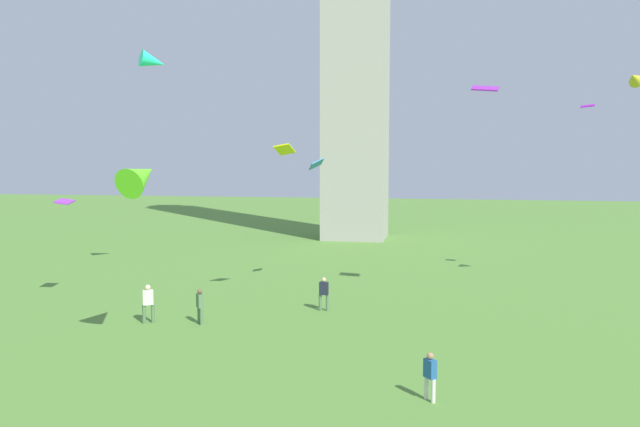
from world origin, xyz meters
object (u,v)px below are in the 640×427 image
at_px(person_2, 148,301).
at_px(kite_flying_4, 141,176).
at_px(kite_flying_1, 634,78).
at_px(kite_flying_5, 485,88).
at_px(person_0, 200,304).
at_px(kite_flying_6, 285,149).
at_px(kite_flying_7, 65,201).
at_px(person_1, 324,292).
at_px(kite_flying_3, 588,106).
at_px(kite_flying_2, 153,61).
at_px(person_3, 430,374).
at_px(kite_flying_0, 317,164).

distance_m(person_2, kite_flying_4, 7.72).
bearing_deg(kite_flying_1, kite_flying_5, -125.08).
bearing_deg(person_0, kite_flying_6, 107.53).
relative_size(kite_flying_5, kite_flying_6, 1.20).
xyz_separation_m(kite_flying_4, kite_flying_7, (-8.50, 7.51, -1.55)).
relative_size(kite_flying_1, kite_flying_7, 1.08).
xyz_separation_m(person_2, kite_flying_6, (5.41, 4.91, 7.23)).
bearing_deg(person_1, kite_flying_4, 58.02).
bearing_deg(kite_flying_7, kite_flying_4, 35.50).
bearing_deg(kite_flying_3, kite_flying_2, 29.14).
relative_size(person_3, kite_flying_4, 0.75).
height_order(kite_flying_0, kite_flying_7, kite_flying_0).
height_order(person_1, kite_flying_6, kite_flying_6).
bearing_deg(kite_flying_3, kite_flying_7, 40.46).
relative_size(kite_flying_0, kite_flying_2, 0.73).
height_order(person_0, kite_flying_7, kite_flying_7).
bearing_deg(kite_flying_5, kite_flying_0, 169.70).
height_order(person_2, kite_flying_5, kite_flying_5).
bearing_deg(kite_flying_7, kite_flying_1, 90.70).
relative_size(kite_flying_2, kite_flying_5, 1.38).
xyz_separation_m(person_1, kite_flying_0, (-1.48, 5.36, 6.53)).
distance_m(kite_flying_0, kite_flying_7, 14.18).
bearing_deg(kite_flying_2, kite_flying_7, 121.09).
relative_size(kite_flying_5, kite_flying_7, 1.12).
distance_m(kite_flying_0, kite_flying_6, 4.56).
bearing_deg(kite_flying_5, kite_flying_6, -164.66).
bearing_deg(kite_flying_0, kite_flying_3, -94.76).
bearing_deg(kite_flying_4, kite_flying_0, -101.52).
bearing_deg(kite_flying_6, person_1, 72.04).
relative_size(person_2, kite_flying_1, 1.33).
distance_m(person_0, person_3, 12.87).
distance_m(kite_flying_2, kite_flying_5, 20.36).
bearing_deg(kite_flying_6, kite_flying_3, 122.53).
xyz_separation_m(person_0, kite_flying_3, (19.82, 13.68, 10.12)).
height_order(person_2, person_3, person_2).
xyz_separation_m(person_1, kite_flying_3, (14.60, 10.01, 10.09)).
relative_size(person_2, person_3, 1.17).
xyz_separation_m(person_1, kite_flying_7, (-14.08, -0.83, 4.52)).
relative_size(kite_flying_1, kite_flying_3, 1.50).
bearing_deg(person_1, kite_flying_5, -162.29).
bearing_deg(kite_flying_0, person_2, 125.46).
bearing_deg(kite_flying_0, kite_flying_7, 95.26).
bearing_deg(person_0, person_3, 16.49).
bearing_deg(kite_flying_3, kite_flying_5, 69.02).
bearing_deg(person_2, person_0, -22.23).
distance_m(person_0, person_2, 2.50).
distance_m(kite_flying_2, kite_flying_3, 27.11).
xyz_separation_m(kite_flying_0, kite_flying_7, (-12.60, -6.19, -2.01)).
distance_m(person_0, kite_flying_5, 17.77).
distance_m(person_0, kite_flying_1, 26.26).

